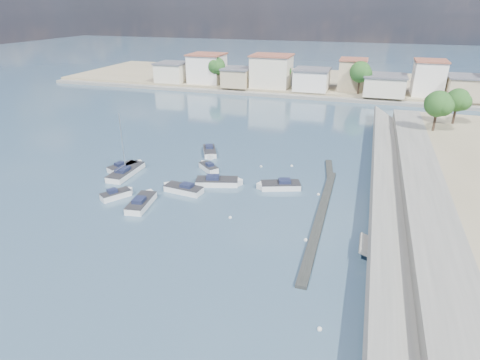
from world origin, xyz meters
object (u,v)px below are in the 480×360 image
at_px(motorboat_d, 278,186).
at_px(motorboat_g, 210,152).
at_px(motorboat_a, 142,202).
at_px(sailboat, 127,171).
at_px(motorboat_b, 117,195).
at_px(motorboat_c, 182,189).
at_px(motorboat_e, 124,167).
at_px(motorboat_f, 208,167).
at_px(motorboat_h, 219,182).

distance_m(motorboat_d, motorboat_g, 16.28).
relative_size(motorboat_a, sailboat, 0.65).
relative_size(motorboat_b, motorboat_c, 0.69).
distance_m(motorboat_d, motorboat_e, 22.75).
height_order(motorboat_c, motorboat_f, same).
bearing_deg(motorboat_c, motorboat_h, 43.11).
distance_m(motorboat_d, motorboat_h, 7.85).
xyz_separation_m(motorboat_a, motorboat_f, (3.38, 12.69, -0.00)).
bearing_deg(motorboat_f, motorboat_a, -104.91).
bearing_deg(motorboat_a, motorboat_g, 86.44).
bearing_deg(motorboat_h, motorboat_b, -145.29).
distance_m(motorboat_c, motorboat_f, 7.90).
height_order(motorboat_b, motorboat_g, same).
relative_size(motorboat_a, motorboat_g, 1.11).
relative_size(motorboat_a, motorboat_f, 1.60).
xyz_separation_m(motorboat_d, motorboat_h, (-7.75, -1.20, 0.00)).
xyz_separation_m(motorboat_a, motorboat_g, (1.17, 18.89, 0.00)).
distance_m(motorboat_b, motorboat_f, 13.92).
relative_size(motorboat_c, motorboat_h, 0.89).
distance_m(motorboat_a, sailboat, 10.50).
height_order(motorboat_c, motorboat_e, same).
bearing_deg(motorboat_e, motorboat_f, 17.16).
bearing_deg(motorboat_d, motorboat_c, -157.68).
height_order(motorboat_g, sailboat, sailboat).
bearing_deg(motorboat_h, motorboat_e, 177.08).
xyz_separation_m(motorboat_c, motorboat_d, (11.53, 4.73, -0.00)).
bearing_deg(motorboat_d, motorboat_e, -178.90).
relative_size(motorboat_a, motorboat_e, 1.27).
bearing_deg(motorboat_f, motorboat_h, -52.38).
bearing_deg(sailboat, motorboat_c, -17.06).
height_order(motorboat_d, motorboat_h, same).
height_order(motorboat_b, motorboat_f, same).
relative_size(motorboat_g, sailboat, 0.59).
distance_m(motorboat_a, motorboat_c, 5.64).
distance_m(motorboat_d, sailboat, 21.53).
bearing_deg(motorboat_h, motorboat_a, -128.95).
relative_size(motorboat_f, motorboat_h, 0.58).
distance_m(motorboat_c, sailboat, 10.40).
bearing_deg(motorboat_a, motorboat_b, 167.45).
relative_size(motorboat_g, motorboat_h, 0.84).
bearing_deg(motorboat_d, sailboat, -175.51).
bearing_deg(motorboat_c, sailboat, 162.94).
bearing_deg(motorboat_b, sailboat, 113.09).
relative_size(motorboat_c, motorboat_g, 1.06).
distance_m(motorboat_e, sailboat, 1.79).
bearing_deg(motorboat_h, motorboat_d, 8.80).
bearing_deg(motorboat_b, motorboat_d, 25.04).
height_order(motorboat_h, sailboat, sailboat).
relative_size(motorboat_b, motorboat_e, 0.83).
distance_m(motorboat_f, sailboat, 11.43).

